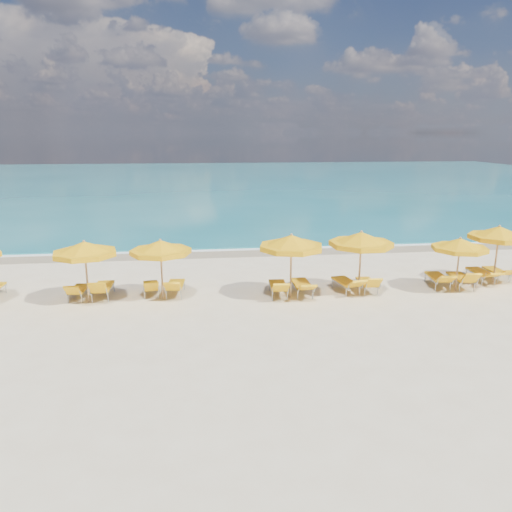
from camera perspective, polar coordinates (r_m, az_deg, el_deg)
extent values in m
plane|color=beige|center=(19.99, 0.53, -4.37)|extent=(120.00, 120.00, 0.00)
cube|color=#146C75|center=(67.16, -4.90, 8.49)|extent=(120.00, 80.00, 0.30)
cube|color=tan|center=(27.07, -1.52, 0.51)|extent=(120.00, 2.60, 0.01)
cube|color=white|center=(27.84, -1.68, 0.89)|extent=(120.00, 1.20, 0.03)
cube|color=white|center=(36.53, -12.43, 3.69)|extent=(14.00, 0.36, 0.05)
cube|color=white|center=(44.53, 6.74, 5.71)|extent=(18.00, 0.30, 0.05)
cylinder|color=tan|center=(19.77, -18.80, -1.83)|extent=(0.07, 0.07, 2.32)
cone|color=#FFB50D|center=(19.54, -19.02, 0.92)|extent=(2.76, 2.76, 0.46)
cylinder|color=#FFB50D|center=(19.59, -18.97, 0.27)|extent=(2.79, 2.79, 0.19)
sphere|color=tan|center=(19.49, -19.08, 1.59)|extent=(0.10, 0.10, 0.10)
cylinder|color=tan|center=(19.48, -10.74, -1.61)|extent=(0.07, 0.07, 2.27)
cone|color=#FFB50D|center=(19.25, -10.86, 1.13)|extent=(2.55, 2.55, 0.45)
cylinder|color=#FFB50D|center=(19.30, -10.83, 0.49)|extent=(2.57, 2.57, 0.18)
sphere|color=tan|center=(19.20, -10.89, 1.81)|extent=(0.10, 0.10, 0.10)
cylinder|color=tan|center=(19.35, 4.01, -1.25)|extent=(0.08, 0.08, 2.44)
cone|color=#FFB50D|center=(19.11, 4.06, 1.71)|extent=(2.85, 2.85, 0.49)
cylinder|color=#FFB50D|center=(19.16, 4.05, 1.01)|extent=(2.87, 2.87, 0.19)
sphere|color=tan|center=(19.06, 4.07, 2.44)|extent=(0.11, 0.11, 0.11)
cylinder|color=tan|center=(20.20, 11.80, -0.84)|extent=(0.08, 0.08, 2.45)
cone|color=#FFB50D|center=(19.97, 11.94, 2.02)|extent=(3.18, 3.18, 0.49)
cylinder|color=#FFB50D|center=(20.02, 11.91, 1.35)|extent=(3.21, 3.21, 0.20)
sphere|color=tan|center=(19.92, 11.98, 2.73)|extent=(0.11, 0.11, 0.11)
cylinder|color=tan|center=(21.71, 22.07, -0.98)|extent=(0.07, 0.07, 2.14)
cone|color=#FFB50D|center=(21.52, 22.29, 1.34)|extent=(2.46, 2.46, 0.43)
cylinder|color=#FFB50D|center=(21.56, 22.24, 0.80)|extent=(2.48, 2.48, 0.17)
sphere|color=tan|center=(21.47, 22.34, 1.91)|extent=(0.10, 0.10, 0.10)
cylinder|color=tan|center=(23.58, 25.77, 0.09)|extent=(0.07, 0.07, 2.40)
cone|color=#FFB50D|center=(23.38, 26.03, 2.50)|extent=(3.24, 3.24, 0.48)
cylinder|color=#FFB50D|center=(23.43, 25.97, 1.93)|extent=(3.27, 3.27, 0.19)
sphere|color=tan|center=(23.34, 26.09, 3.09)|extent=(0.11, 0.11, 0.11)
cube|color=yellow|center=(20.64, -19.56, -3.56)|extent=(0.62, 1.27, 0.08)
cube|color=yellow|center=(19.83, -20.24, -3.69)|extent=(0.58, 0.50, 0.46)
cube|color=yellow|center=(20.45, -17.07, -3.36)|extent=(0.66, 1.45, 0.09)
cube|color=yellow|center=(19.49, -17.63, -3.49)|extent=(0.65, 0.54, 0.54)
cube|color=yellow|center=(20.30, -11.94, -3.33)|extent=(0.70, 1.30, 0.08)
cube|color=yellow|center=(19.45, -11.89, -3.41)|extent=(0.61, 0.52, 0.48)
cube|color=yellow|center=(20.13, -9.18, -3.24)|extent=(0.72, 1.41, 0.08)
cube|color=yellow|center=(19.19, -9.54, -3.45)|extent=(0.65, 0.60, 0.47)
cube|color=yellow|center=(19.77, 2.54, -3.36)|extent=(0.71, 1.43, 0.09)
cube|color=yellow|center=(18.80, 2.85, -3.63)|extent=(0.66, 0.61, 0.47)
cube|color=yellow|center=(20.02, 5.22, -3.16)|extent=(0.64, 1.44, 0.09)
cube|color=yellow|center=(19.02, 5.88, -3.59)|extent=(0.64, 0.65, 0.38)
cube|color=yellow|center=(20.58, 10.16, -2.88)|extent=(0.84, 1.47, 0.09)
cube|color=yellow|center=(19.71, 11.44, -3.13)|extent=(0.71, 0.69, 0.43)
cube|color=yellow|center=(20.80, 12.54, -2.91)|extent=(0.62, 1.31, 0.08)
cube|color=yellow|center=(19.96, 13.30, -3.01)|extent=(0.59, 0.50, 0.48)
cube|color=yellow|center=(22.23, 20.00, -2.24)|extent=(0.80, 1.49, 0.09)
cube|color=yellow|center=(21.29, 20.92, -2.48)|extent=(0.70, 0.68, 0.44)
cube|color=yellow|center=(22.52, 22.28, -2.23)|extent=(0.77, 1.49, 0.09)
cube|color=yellow|center=(21.62, 23.34, -2.32)|extent=(0.69, 0.61, 0.53)
cube|color=yellow|center=(23.75, 24.24, -1.64)|extent=(0.65, 1.41, 0.09)
cube|color=yellow|center=(22.90, 25.50, -1.96)|extent=(0.63, 0.65, 0.34)
cube|color=yellow|center=(24.39, 25.70, -1.50)|extent=(0.58, 1.28, 0.08)
cube|color=yellow|center=(23.63, 26.86, -1.70)|extent=(0.57, 0.57, 0.37)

